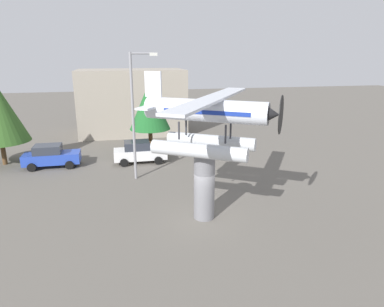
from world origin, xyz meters
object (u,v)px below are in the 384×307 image
at_px(streetlight_primary, 135,109).
at_px(storefront_building, 132,102).
at_px(tree_east, 149,107).
at_px(display_pedestal, 204,186).
at_px(floatplane_monument, 207,120).
at_px(car_near_blue, 51,156).
at_px(car_mid_white, 140,152).

height_order(streetlight_primary, storefront_building, streetlight_primary).
relative_size(storefront_building, tree_east, 1.84).
distance_m(display_pedestal, floatplane_monument, 3.50).
relative_size(car_near_blue, storefront_building, 0.37).
height_order(car_near_blue, streetlight_primary, streetlight_primary).
bearing_deg(floatplane_monument, streetlight_primary, 146.91).
height_order(car_mid_white, storefront_building, storefront_building).
height_order(floatplane_monument, storefront_building, floatplane_monument).
height_order(display_pedestal, storefront_building, storefront_building).
bearing_deg(storefront_building, tree_east, -83.47).
bearing_deg(floatplane_monument, storefront_building, 129.48).
distance_m(floatplane_monument, car_mid_white, 11.92).
bearing_deg(floatplane_monument, car_mid_white, 137.10).
relative_size(display_pedestal, streetlight_primary, 0.42).
distance_m(car_mid_white, tree_east, 4.13).
height_order(display_pedestal, floatplane_monument, floatplane_monument).
relative_size(floatplane_monument, car_near_blue, 2.23).
xyz_separation_m(display_pedestal, floatplane_monument, (0.11, -0.07, 3.50)).
xyz_separation_m(car_mid_white, streetlight_primary, (-0.36, -3.77, 4.08)).
relative_size(car_near_blue, streetlight_primary, 0.49).
bearing_deg(tree_east, display_pedestal, -83.12).
bearing_deg(car_mid_white, streetlight_primary, -95.44).
relative_size(floatplane_monument, streetlight_primary, 1.09).
bearing_deg(car_near_blue, floatplane_monument, -48.91).
height_order(storefront_building, tree_east, storefront_building).
bearing_deg(storefront_building, streetlight_primary, -91.68).
bearing_deg(streetlight_primary, floatplane_monument, -65.57).
bearing_deg(car_near_blue, tree_east, 13.37).
bearing_deg(car_near_blue, car_mid_white, -2.57).
height_order(display_pedestal, tree_east, tree_east).
xyz_separation_m(display_pedestal, car_near_blue, (-9.49, 10.94, -0.94)).
bearing_deg(storefront_building, car_near_blue, -121.93).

